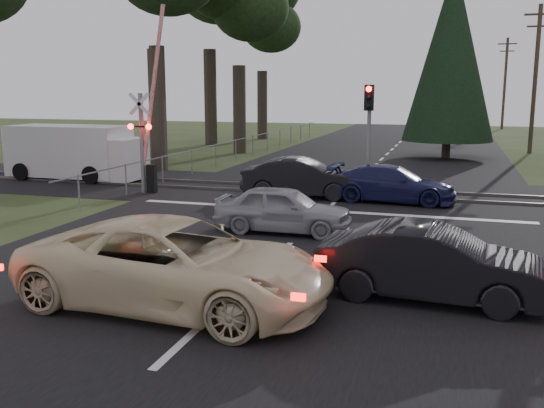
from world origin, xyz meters
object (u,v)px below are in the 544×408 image
at_px(blue_sedan, 392,184).
at_px(dark_car_far, 302,178).
at_px(crossing_signal, 147,140).
at_px(utility_pole_mid, 535,76).
at_px(white_van, 79,152).
at_px(silver_car, 283,209).
at_px(traffic_signal_center, 369,122).
at_px(cream_coupe, 176,265).
at_px(utility_pole_far, 505,82).
at_px(dark_hatchback, 433,264).

xyz_separation_m(blue_sedan, dark_car_far, (-3.26, -0.04, 0.08)).
height_order(crossing_signal, utility_pole_mid, utility_pole_mid).
bearing_deg(white_van, silver_car, -31.22).
height_order(traffic_signal_center, blue_sedan, traffic_signal_center).
bearing_deg(white_van, cream_coupe, -49.43).
bearing_deg(utility_pole_far, dark_car_far, -102.48).
bearing_deg(silver_car, dark_hatchback, -137.37).
relative_size(silver_car, blue_sedan, 0.86).
height_order(dark_hatchback, silver_car, dark_hatchback).
bearing_deg(white_van, blue_sedan, -5.56).
height_order(utility_pole_far, silver_car, utility_pole_far).
relative_size(crossing_signal, traffic_signal_center, 1.70).
height_order(silver_car, white_van, white_van).
distance_m(cream_coupe, dark_car_far, 11.84).
xyz_separation_m(utility_pole_far, dark_car_far, (-9.85, -44.49, -4.00)).
height_order(utility_pole_far, blue_sedan, utility_pole_far).
xyz_separation_m(traffic_signal_center, utility_pole_mid, (7.50, 19.32, 1.92)).
bearing_deg(utility_pole_mid, cream_coupe, -106.53).
xyz_separation_m(traffic_signal_center, dark_hatchback, (2.67, -10.27, -2.10)).
distance_m(traffic_signal_center, utility_pole_far, 44.99).
xyz_separation_m(crossing_signal, utility_pole_mid, (15.77, 20.21, 2.67)).
bearing_deg(dark_car_far, utility_pole_far, -16.69).
xyz_separation_m(utility_pole_far, silver_car, (-9.03, -50.04, -4.07)).
distance_m(utility_pole_far, white_van, 47.63).
xyz_separation_m(utility_pole_mid, blue_sedan, (-6.59, -19.45, -4.08)).
bearing_deg(dark_car_far, dark_hatchback, -157.79).
height_order(cream_coupe, dark_car_far, cream_coupe).
distance_m(blue_sedan, white_van, 13.95).
xyz_separation_m(crossing_signal, silver_car, (6.75, -4.83, -1.41)).
relative_size(utility_pole_far, cream_coupe, 1.56).
relative_size(traffic_signal_center, utility_pole_mid, 0.46).
bearing_deg(white_van, dark_car_far, -7.74).
xyz_separation_m(dark_car_far, white_van, (-10.58, 1.61, 0.48)).
bearing_deg(silver_car, blue_sedan, -23.63).
bearing_deg(crossing_signal, dark_hatchback, -40.60).
xyz_separation_m(cream_coupe, dark_car_far, (-0.56, 11.83, -0.08)).
distance_m(silver_car, dark_car_far, 5.61).
relative_size(crossing_signal, cream_coupe, 1.21).
bearing_deg(dark_hatchback, crossing_signal, 53.47).
bearing_deg(utility_pole_far, traffic_signal_center, -99.60).
bearing_deg(utility_pole_mid, dark_hatchback, -99.27).
xyz_separation_m(utility_pole_mid, silver_car, (-9.03, -25.04, -4.07)).
bearing_deg(utility_pole_far, dark_hatchback, -95.06).
bearing_deg(silver_car, utility_pole_far, -10.27).
distance_m(crossing_signal, white_van, 5.28).
relative_size(cream_coupe, dark_car_far, 1.31).
distance_m(crossing_signal, utility_pole_mid, 25.78).
bearing_deg(white_van, utility_pole_far, 65.43).
xyz_separation_m(traffic_signal_center, white_van, (-12.93, 1.45, -1.60)).
height_order(silver_car, blue_sedan, silver_car).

